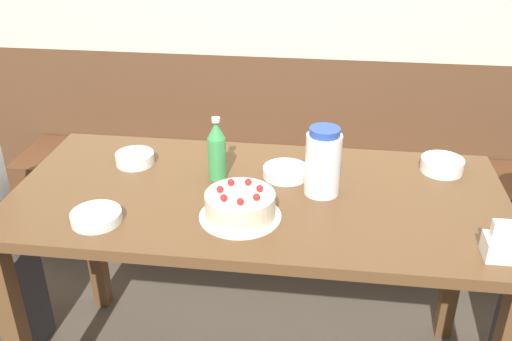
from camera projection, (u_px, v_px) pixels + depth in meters
The scene contains 11 objects.
bench_seat at pixel (280, 207), 2.75m from camera, with size 2.51×0.38×0.45m.
dining_table at pixel (258, 220), 1.81m from camera, with size 1.52×0.71×0.77m.
birthday_cake at pixel (240, 206), 1.62m from camera, with size 0.24×0.24×0.10m.
water_pitcher at pixel (323, 162), 1.71m from camera, with size 0.11×0.11×0.22m.
soju_bottle at pixel (217, 150), 1.80m from camera, with size 0.06×0.06×0.21m.
napkin_holder at pixel (507, 244), 1.45m from camera, with size 0.11×0.08×0.11m.
bowl_soup_white at pixel (96, 217), 1.61m from camera, with size 0.14×0.14×0.03m.
bowl_rice_small at pixel (135, 158), 1.93m from camera, with size 0.13×0.13×0.04m.
bowl_side_dish at pixel (442, 165), 1.88m from camera, with size 0.14×0.14×0.04m.
bowl_sauce_shallow at pixel (286, 172), 1.85m from camera, with size 0.15×0.15×0.03m.
glass_water_tall at pixel (322, 142), 1.98m from camera, with size 0.07×0.07×0.10m.
Camera 1 is at (0.19, -1.52, 1.65)m, focal length 40.00 mm.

